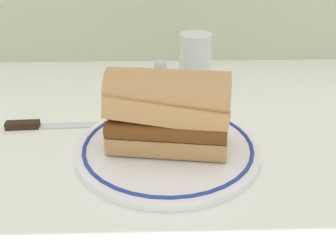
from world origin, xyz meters
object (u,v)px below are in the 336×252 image
Objects in this scene: sausage_sandwich at (168,109)px; plate at (168,148)px; salt_shaker at (161,77)px; drinking_glass at (195,63)px; butter_knife at (45,125)px.

plate is at bearing -171.98° from sausage_sandwich.
salt_shaker is (-0.01, 0.22, 0.03)m from plate.
sausage_sandwich reaches higher than plate.
sausage_sandwich is 0.27m from drinking_glass.
sausage_sandwich is 1.16× the size of butter_knife.
drinking_glass is at bearing 34.80° from salt_shaker.
drinking_glass reaches higher than butter_knife.
drinking_glass is at bearing 34.29° from butter_knife.
sausage_sandwich is 0.22m from salt_shaker.
drinking_glass is 0.68× the size of butter_knife.
plate is at bearing -22.43° from butter_knife.
salt_shaker reaches higher than butter_knife.
plate is at bearing -103.19° from drinking_glass.
drinking_glass is at bearing 84.83° from sausage_sandwich.
salt_shaker is (-0.07, -0.05, -0.01)m from drinking_glass.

